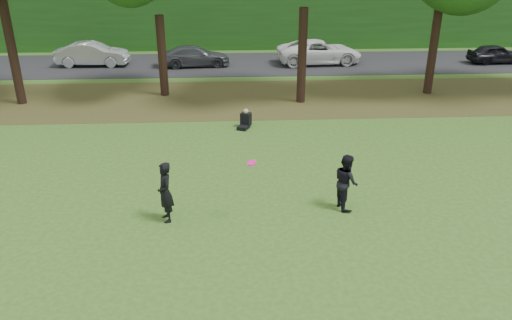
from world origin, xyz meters
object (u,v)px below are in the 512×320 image
Objects in this scene: player_left at (165,192)px; seated_person at (245,121)px; frisbee at (252,163)px; player_right at (346,182)px.

player_left is 8.19m from seated_person.
player_left is at bearing 176.30° from frisbee.
player_right is at bearing 75.03° from player_left.
seated_person is at bearing 89.31° from frisbee.
player_left reaches higher than seated_person.
seated_person is at bearing 10.24° from player_right.
frisbee is 0.45× the size of seated_person.
frisbee is 8.07m from seated_person.
player_right is at bearing 12.50° from frisbee.
seated_person is at bearing 141.70° from player_left.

